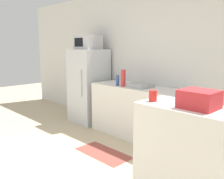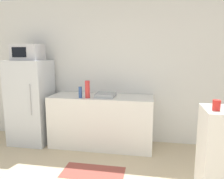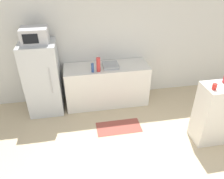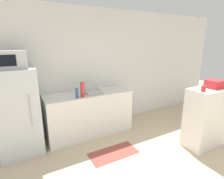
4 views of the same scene
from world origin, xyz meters
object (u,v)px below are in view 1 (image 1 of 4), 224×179
(refrigerator, at_px, (89,86))
(microwave, at_px, (88,42))
(bottle_short, at_px, (118,80))
(jar, at_px, (153,96))
(bottle_tall, at_px, (123,78))
(basket, at_px, (199,99))

(refrigerator, bearing_deg, microwave, -107.28)
(refrigerator, relative_size, bottle_short, 8.05)
(bottle_short, height_order, jar, jar)
(bottle_tall, bearing_deg, bottle_short, -171.06)
(bottle_short, distance_m, jar, 2.19)
(refrigerator, relative_size, microwave, 3.18)
(basket, bearing_deg, microwave, 155.18)
(bottle_short, bearing_deg, basket, -31.11)
(refrigerator, distance_m, basket, 3.45)
(refrigerator, height_order, microwave, microwave)
(bottle_short, bearing_deg, microwave, 170.76)
(bottle_short, relative_size, jar, 1.95)
(bottle_tall, xyz_separation_m, bottle_short, (-0.12, -0.02, -0.05))
(refrigerator, bearing_deg, bottle_short, -9.32)
(microwave, xyz_separation_m, bottle_short, (0.99, -0.16, -0.65))
(microwave, distance_m, basket, 3.45)
(jar, bearing_deg, microwave, 151.24)
(refrigerator, distance_m, bottle_short, 1.03)
(basket, distance_m, jar, 0.39)
(basket, relative_size, jar, 2.80)
(bottle_tall, relative_size, basket, 1.07)
(microwave, bearing_deg, bottle_short, -9.24)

